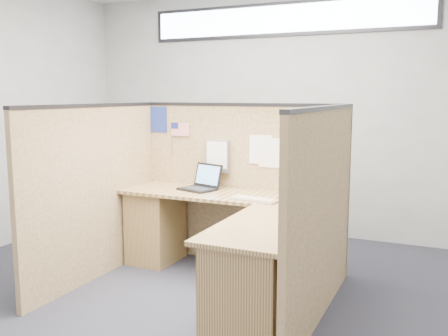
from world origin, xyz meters
The scene contains 14 objects.
floor centered at (0.00, 0.00, 0.00)m, with size 5.00×5.00×0.00m, color black.
wall_back centered at (0.00, 2.25, 1.40)m, with size 5.00×5.00×0.00m, color #9A9D9F.
clerestory_window centered at (0.00, 2.23, 2.45)m, with size 3.30×0.04×0.38m.
cubicle_partitions centered at (0.00, 0.43, 0.77)m, with size 2.06×1.83×1.53m.
l_desk centered at (0.18, 0.29, 0.39)m, with size 1.95×1.75×0.73m.
laptop centered at (-0.31, 0.77, 0.79)m, with size 0.37×0.39×0.23m.
keyboard centered at (0.34, 0.48, 0.74)m, with size 0.41×0.20×0.03m.
mouse centered at (0.70, 0.51, 0.75)m, with size 0.10×0.06×0.04m, color silver.
hand_forearm centered at (0.71, 0.38, 0.77)m, with size 0.10×0.36×0.08m.
blue_poster centered at (-0.88, 0.97, 1.36)m, with size 0.19×0.00×0.26m, color navy.
american_flag centered at (-0.65, 0.96, 1.26)m, with size 0.20×0.01×0.35m.
file_holder centered at (-0.21, 0.94, 1.02)m, with size 0.24×0.05×0.30m.
paper_left centered at (0.21, 0.97, 1.11)m, with size 0.21×0.00×0.27m, color white.
paper_right centered at (0.30, 0.97, 1.08)m, with size 0.21×0.00×0.27m, color white.
Camera 1 is at (1.80, -3.32, 1.61)m, focal length 40.00 mm.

